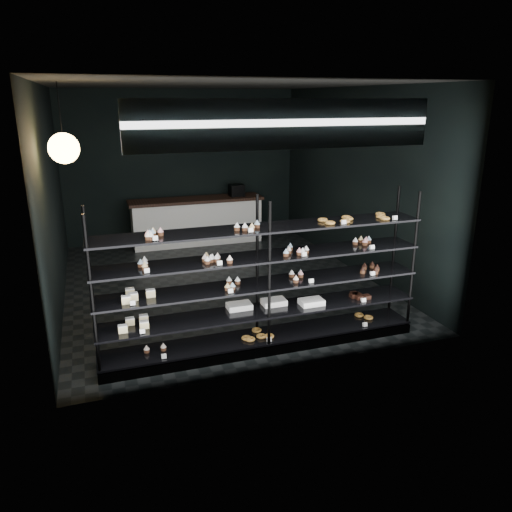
# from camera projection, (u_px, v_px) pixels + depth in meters

# --- Properties ---
(room) EXTENTS (5.01, 6.01, 3.20)m
(room) POSITION_uv_depth(u_px,v_px,m) (217.00, 189.00, 8.05)
(room) COLOR black
(room) RESTS_ON ground
(display_shelf) EXTENTS (4.00, 0.50, 1.91)m
(display_shelf) POSITION_uv_depth(u_px,v_px,m) (261.00, 301.00, 6.10)
(display_shelf) COLOR black
(display_shelf) RESTS_ON room
(signage) EXTENTS (3.30, 0.05, 0.50)m
(signage) POSITION_uv_depth(u_px,v_px,m) (287.00, 124.00, 5.06)
(signage) COLOR #0C0B38
(signage) RESTS_ON room
(pendant_lamp) EXTENTS (0.35, 0.35, 0.91)m
(pendant_lamp) POSITION_uv_depth(u_px,v_px,m) (64.00, 148.00, 5.75)
(pendant_lamp) COLOR black
(pendant_lamp) RESTS_ON room
(service_counter) EXTENTS (2.83, 0.65, 1.23)m
(service_counter) POSITION_uv_depth(u_px,v_px,m) (197.00, 220.00, 10.69)
(service_counter) COLOR white
(service_counter) RESTS_ON room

